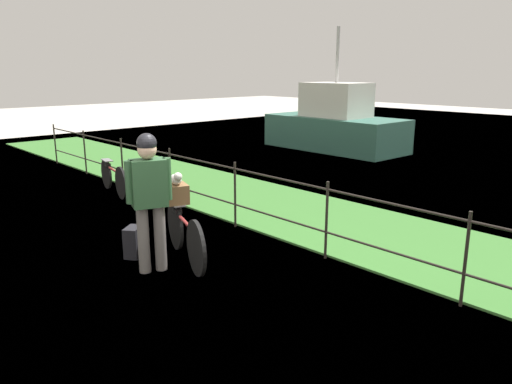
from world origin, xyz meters
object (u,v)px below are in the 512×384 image
at_px(moored_boat_mid, 335,125).
at_px(bicycle_parked, 113,177).
at_px(terrier_dog, 176,179).
at_px(cyclist_person, 149,191).
at_px(backpack_on_paving, 134,242).
at_px(bicycle_main, 185,234).
at_px(wooden_crate, 176,193).

bearing_deg(moored_boat_mid, bicycle_parked, -86.16).
relative_size(terrier_dog, cyclist_person, 0.19).
height_order(terrier_dog, backpack_on_paving, terrier_dog).
xyz_separation_m(terrier_dog, bicycle_parked, (-3.56, 0.87, -0.68)).
xyz_separation_m(bicycle_main, terrier_dog, (-0.31, 0.11, 0.65)).
height_order(cyclist_person, backpack_on_paving, cyclist_person).
bearing_deg(bicycle_parked, bicycle_main, -14.15).
height_order(cyclist_person, moored_boat_mid, moored_boat_mid).
bearing_deg(cyclist_person, wooden_crate, 119.80).
xyz_separation_m(wooden_crate, cyclist_person, (0.34, -0.60, 0.20)).
height_order(wooden_crate, backpack_on_paving, wooden_crate).
relative_size(wooden_crate, backpack_on_paving, 0.81).
relative_size(backpack_on_paving, bicycle_parked, 0.25).
bearing_deg(moored_boat_mid, bicycle_main, -62.99).
distance_m(wooden_crate, cyclist_person, 0.71).
distance_m(cyclist_person, backpack_on_paving, 0.99).
bearing_deg(terrier_dog, bicycle_main, -19.26).
relative_size(bicycle_main, terrier_dog, 4.88).
bearing_deg(wooden_crate, moored_boat_mid, 115.52).
distance_m(backpack_on_paving, moored_boat_mid, 9.79).
height_order(bicycle_main, wooden_crate, wooden_crate).
distance_m(terrier_dog, cyclist_person, 0.67).
bearing_deg(backpack_on_paving, moored_boat_mid, 165.05).
bearing_deg(cyclist_person, moored_boat_mid, 115.81).
bearing_deg(moored_boat_mid, wooden_crate, -64.48).
bearing_deg(backpack_on_paving, wooden_crate, 118.10).
xyz_separation_m(cyclist_person, backpack_on_paving, (-0.58, 0.06, -0.80)).
xyz_separation_m(wooden_crate, terrier_dog, (0.02, -0.01, 0.20)).
bearing_deg(wooden_crate, terrier_dog, -19.26).
height_order(bicycle_main, bicycle_parked, bicycle_main).
xyz_separation_m(wooden_crate, bicycle_parked, (-3.53, 0.86, -0.47)).
height_order(wooden_crate, moored_boat_mid, moored_boat_mid).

